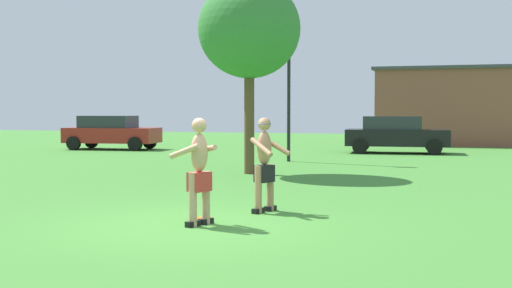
% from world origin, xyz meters
% --- Properties ---
extents(ground_plane, '(80.00, 80.00, 0.00)m').
position_xyz_m(ground_plane, '(0.00, 0.00, 0.00)').
color(ground_plane, '#428433').
extents(player_near, '(0.74, 0.73, 1.72)m').
position_xyz_m(player_near, '(0.11, 0.01, 0.91)').
color(player_near, black).
rests_on(player_near, ground_plane).
extents(player_in_black, '(0.70, 0.75, 1.72)m').
position_xyz_m(player_in_black, '(0.75, 1.58, 0.95)').
color(player_in_black, black).
rests_on(player_in_black, ground_plane).
extents(frisbee, '(0.26, 0.26, 0.03)m').
position_xyz_m(frisbee, '(-0.03, 0.58, 0.01)').
color(frisbee, orange).
rests_on(frisbee, ground_plane).
extents(car_red_near_post, '(4.44, 2.33, 1.58)m').
position_xyz_m(car_red_near_post, '(-11.21, 17.10, 0.82)').
color(car_red_near_post, maroon).
rests_on(car_red_near_post, ground_plane).
extents(car_black_mid_lot, '(4.42, 2.27, 1.58)m').
position_xyz_m(car_black_mid_lot, '(1.77, 18.33, 0.82)').
color(car_black_mid_lot, black).
rests_on(car_black_mid_lot, ground_plane).
extents(lamp_post, '(0.60, 0.24, 6.11)m').
position_xyz_m(lamp_post, '(-1.56, 12.71, 3.71)').
color(lamp_post, black).
rests_on(lamp_post, ground_plane).
extents(outbuilding_behind_lot, '(9.03, 6.86, 4.08)m').
position_xyz_m(outbuilding_behind_lot, '(4.59, 27.16, 2.04)').
color(outbuilding_behind_lot, brown).
rests_on(outbuilding_behind_lot, ground_plane).
extents(tree_left_field, '(2.94, 2.94, 5.58)m').
position_xyz_m(tree_left_field, '(-1.59, 8.10, 4.14)').
color(tree_left_field, brown).
rests_on(tree_left_field, ground_plane).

